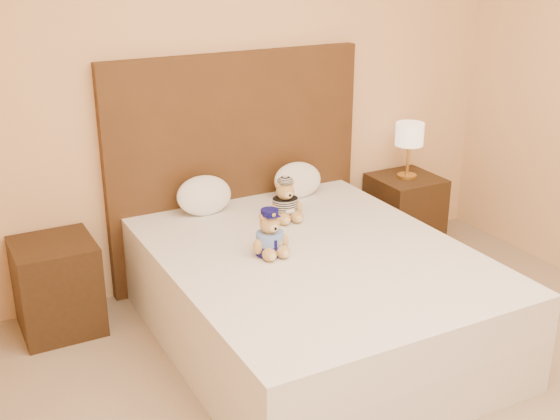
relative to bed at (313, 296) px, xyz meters
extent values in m
cube|color=#E7B57E|center=(0.00, 1.05, 1.07)|extent=(4.00, 0.04, 2.70)
cube|color=white|center=(0.00, 0.00, -0.13)|extent=(1.60, 2.00, 0.30)
cube|color=white|center=(0.00, 0.00, 0.15)|extent=(1.60, 2.00, 0.25)
cube|color=#492D15|center=(0.00, 1.01, 0.47)|extent=(1.75, 0.08, 1.50)
cube|color=#331F10|center=(-1.25, 0.80, 0.00)|extent=(0.45, 0.45, 0.55)
cube|color=#331F10|center=(1.25, 0.80, 0.00)|extent=(0.45, 0.45, 0.55)
cylinder|color=gold|center=(1.25, 0.80, 0.28)|extent=(0.14, 0.14, 0.02)
cylinder|color=gold|center=(1.25, 0.80, 0.41)|extent=(0.02, 0.02, 0.26)
cylinder|color=beige|center=(1.25, 0.80, 0.59)|extent=(0.20, 0.20, 0.16)
ellipsoid|color=white|center=(-0.31, 0.83, 0.40)|extent=(0.36, 0.23, 0.25)
ellipsoid|color=white|center=(0.36, 0.83, 0.40)|extent=(0.34, 0.22, 0.24)
camera|label=1|loc=(-1.81, -3.01, 1.88)|focal=45.00mm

